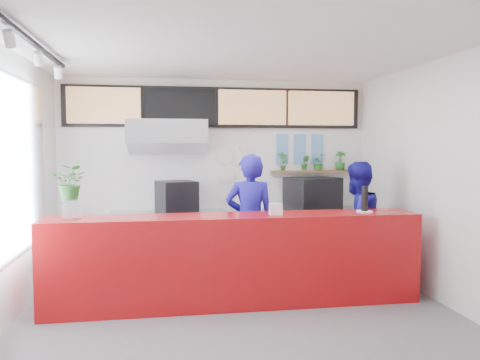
# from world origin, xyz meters

# --- Properties ---
(floor) EXTENTS (5.00, 5.00, 0.00)m
(floor) POSITION_xyz_m (0.00, 0.00, 0.00)
(floor) COLOR slate
(floor) RESTS_ON ground
(ceiling) EXTENTS (5.00, 5.00, 0.00)m
(ceiling) POSITION_xyz_m (0.00, 0.00, 3.00)
(ceiling) COLOR silver
(wall_back) EXTENTS (5.00, 0.00, 5.00)m
(wall_back) POSITION_xyz_m (0.00, 2.50, 1.50)
(wall_back) COLOR white
(wall_back) RESTS_ON ground
(wall_left) EXTENTS (0.00, 5.00, 5.00)m
(wall_left) POSITION_xyz_m (-2.50, 0.00, 1.50)
(wall_left) COLOR white
(wall_left) RESTS_ON ground
(wall_right) EXTENTS (0.00, 5.00, 5.00)m
(wall_right) POSITION_xyz_m (2.50, 0.00, 1.50)
(wall_right) COLOR white
(wall_right) RESTS_ON ground
(service_counter) EXTENTS (4.50, 0.60, 1.10)m
(service_counter) POSITION_xyz_m (0.00, 0.40, 0.55)
(service_counter) COLOR #A20B0E
(service_counter) RESTS_ON ground
(cream_band) EXTENTS (5.00, 0.02, 0.80)m
(cream_band) POSITION_xyz_m (0.00, 2.49, 2.60)
(cream_band) COLOR beige
(cream_band) RESTS_ON wall_back
(prep_bench) EXTENTS (1.80, 0.60, 0.90)m
(prep_bench) POSITION_xyz_m (-0.80, 2.20, 0.45)
(prep_bench) COLOR #B2B5BA
(prep_bench) RESTS_ON ground
(panini_oven) EXTENTS (0.68, 0.68, 0.48)m
(panini_oven) POSITION_xyz_m (-0.66, 2.20, 1.14)
(panini_oven) COLOR black
(panini_oven) RESTS_ON prep_bench
(extraction_hood) EXTENTS (1.20, 0.70, 0.35)m
(extraction_hood) POSITION_xyz_m (-0.80, 2.15, 2.15)
(extraction_hood) COLOR #B2B5BA
(extraction_hood) RESTS_ON ceiling
(hood_lip) EXTENTS (1.20, 0.69, 0.31)m
(hood_lip) POSITION_xyz_m (-0.80, 2.15, 1.95)
(hood_lip) COLOR #B2B5BA
(hood_lip) RESTS_ON ceiling
(right_bench) EXTENTS (1.80, 0.60, 0.90)m
(right_bench) POSITION_xyz_m (1.50, 2.20, 0.45)
(right_bench) COLOR #B2B5BA
(right_bench) RESTS_ON ground
(espresso_machine) EXTENTS (0.95, 0.81, 0.51)m
(espresso_machine) POSITION_xyz_m (1.54, 2.20, 1.16)
(espresso_machine) COLOR black
(espresso_machine) RESTS_ON right_bench
(espresso_tray) EXTENTS (0.78, 0.67, 0.06)m
(espresso_tray) POSITION_xyz_m (1.54, 2.20, 1.38)
(espresso_tray) COLOR #AFB1B7
(espresso_tray) RESTS_ON espresso_machine
(herb_shelf) EXTENTS (1.40, 0.18, 0.04)m
(herb_shelf) POSITION_xyz_m (1.60, 2.40, 1.50)
(herb_shelf) COLOR brown
(herb_shelf) RESTS_ON wall_back
(menu_board_far_left) EXTENTS (1.10, 0.10, 0.55)m
(menu_board_far_left) POSITION_xyz_m (-1.75, 2.38, 2.55)
(menu_board_far_left) COLOR tan
(menu_board_far_left) RESTS_ON wall_back
(menu_board_mid_left) EXTENTS (1.10, 0.10, 0.55)m
(menu_board_mid_left) POSITION_xyz_m (-0.59, 2.38, 2.55)
(menu_board_mid_left) COLOR black
(menu_board_mid_left) RESTS_ON wall_back
(menu_board_mid_right) EXTENTS (1.10, 0.10, 0.55)m
(menu_board_mid_right) POSITION_xyz_m (0.57, 2.38, 2.55)
(menu_board_mid_right) COLOR tan
(menu_board_mid_right) RESTS_ON wall_back
(menu_board_far_right) EXTENTS (1.10, 0.10, 0.55)m
(menu_board_far_right) POSITION_xyz_m (1.73, 2.38, 2.55)
(menu_board_far_right) COLOR tan
(menu_board_far_right) RESTS_ON wall_back
(soffit) EXTENTS (4.80, 0.04, 0.65)m
(soffit) POSITION_xyz_m (0.00, 2.46, 2.55)
(soffit) COLOR black
(soffit) RESTS_ON wall_back
(window_pane) EXTENTS (0.04, 2.20, 1.90)m
(window_pane) POSITION_xyz_m (-2.47, 0.30, 1.70)
(window_pane) COLOR silver
(window_pane) RESTS_ON wall_left
(window_frame) EXTENTS (0.03, 2.30, 2.00)m
(window_frame) POSITION_xyz_m (-2.45, 0.30, 1.70)
(window_frame) COLOR #B2B5BA
(window_frame) RESTS_ON wall_left
(track_rail) EXTENTS (0.05, 2.40, 0.04)m
(track_rail) POSITION_xyz_m (-2.10, 0.00, 2.94)
(track_rail) COLOR black
(track_rail) RESTS_ON ceiling
(dec_plate_a) EXTENTS (0.24, 0.03, 0.24)m
(dec_plate_a) POSITION_xyz_m (0.15, 2.47, 1.75)
(dec_plate_a) COLOR silver
(dec_plate_a) RESTS_ON wall_back
(dec_plate_b) EXTENTS (0.24, 0.03, 0.24)m
(dec_plate_b) POSITION_xyz_m (0.45, 2.47, 1.65)
(dec_plate_b) COLOR silver
(dec_plate_b) RESTS_ON wall_back
(dec_plate_c) EXTENTS (0.24, 0.03, 0.24)m
(dec_plate_c) POSITION_xyz_m (0.15, 2.47, 1.45)
(dec_plate_c) COLOR silver
(dec_plate_c) RESTS_ON wall_back
(dec_plate_d) EXTENTS (0.24, 0.03, 0.24)m
(dec_plate_d) POSITION_xyz_m (0.50, 2.47, 1.90)
(dec_plate_d) COLOR silver
(dec_plate_d) RESTS_ON wall_back
(photo_frame_a) EXTENTS (0.20, 0.02, 0.25)m
(photo_frame_a) POSITION_xyz_m (1.10, 2.48, 2.00)
(photo_frame_a) COLOR #598CBF
(photo_frame_a) RESTS_ON wall_back
(photo_frame_b) EXTENTS (0.20, 0.02, 0.25)m
(photo_frame_b) POSITION_xyz_m (1.40, 2.48, 2.00)
(photo_frame_b) COLOR #598CBF
(photo_frame_b) RESTS_ON wall_back
(photo_frame_c) EXTENTS (0.20, 0.02, 0.25)m
(photo_frame_c) POSITION_xyz_m (1.70, 2.48, 2.00)
(photo_frame_c) COLOR #598CBF
(photo_frame_c) RESTS_ON wall_back
(photo_frame_d) EXTENTS (0.20, 0.02, 0.25)m
(photo_frame_d) POSITION_xyz_m (1.10, 2.48, 1.75)
(photo_frame_d) COLOR #598CBF
(photo_frame_d) RESTS_ON wall_back
(photo_frame_e) EXTENTS (0.20, 0.02, 0.25)m
(photo_frame_e) POSITION_xyz_m (1.40, 2.48, 1.75)
(photo_frame_e) COLOR #598CBF
(photo_frame_e) RESTS_ON wall_back
(photo_frame_f) EXTENTS (0.20, 0.02, 0.25)m
(photo_frame_f) POSITION_xyz_m (1.70, 2.48, 1.75)
(photo_frame_f) COLOR #598CBF
(photo_frame_f) RESTS_ON wall_back
(staff_center) EXTENTS (0.73, 0.54, 1.82)m
(staff_center) POSITION_xyz_m (0.29, 1.04, 0.91)
(staff_center) COLOR navy
(staff_center) RESTS_ON ground
(staff_right) EXTENTS (1.02, 0.92, 1.71)m
(staff_right) POSITION_xyz_m (1.80, 1.01, 0.86)
(staff_right) COLOR navy
(staff_right) RESTS_ON ground
(herb_a) EXTENTS (0.19, 0.15, 0.31)m
(herb_a) POSITION_xyz_m (1.09, 2.40, 1.68)
(herb_a) COLOR #246423
(herb_a) RESTS_ON herb_shelf
(herb_b) EXTENTS (0.18, 0.16, 0.26)m
(herb_b) POSITION_xyz_m (1.47, 2.40, 1.65)
(herb_b) COLOR #246423
(herb_b) RESTS_ON herb_shelf
(herb_c) EXTENTS (0.29, 0.27, 0.27)m
(herb_c) POSITION_xyz_m (1.71, 2.40, 1.66)
(herb_c) COLOR #246423
(herb_c) RESTS_ON herb_shelf
(herb_d) EXTENTS (0.23, 0.22, 0.32)m
(herb_d) POSITION_xyz_m (2.09, 2.40, 1.68)
(herb_d) COLOR #246423
(herb_d) RESTS_ON herb_shelf
(glass_vase) EXTENTS (0.22, 0.22, 0.25)m
(glass_vase) POSITION_xyz_m (-1.88, 0.35, 1.22)
(glass_vase) COLOR silver
(glass_vase) RESTS_ON service_counter
(basil_vase) EXTENTS (0.42, 0.38, 0.40)m
(basil_vase) POSITION_xyz_m (-1.88, 0.35, 1.52)
(basil_vase) COLOR #246423
(basil_vase) RESTS_ON glass_vase
(napkin_holder) EXTENTS (0.15, 0.10, 0.13)m
(napkin_holder) POSITION_xyz_m (0.49, 0.38, 1.17)
(napkin_holder) COLOR white
(napkin_holder) RESTS_ON service_counter
(white_plate) EXTENTS (0.21, 0.21, 0.02)m
(white_plate) POSITION_xyz_m (1.64, 0.40, 1.11)
(white_plate) COLOR white
(white_plate) RESTS_ON service_counter
(pepper_mill) EXTENTS (0.10, 0.10, 0.31)m
(pepper_mill) POSITION_xyz_m (1.64, 0.40, 1.27)
(pepper_mill) COLOR black
(pepper_mill) RESTS_ON white_plate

